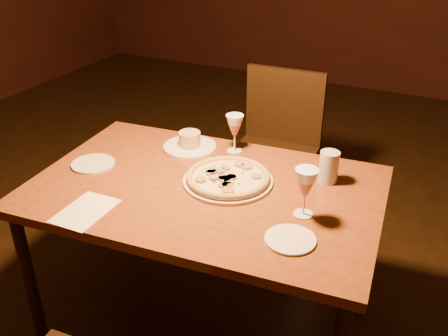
% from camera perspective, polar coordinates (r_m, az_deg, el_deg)
% --- Properties ---
extents(floor, '(7.00, 7.00, 0.00)m').
position_cam_1_polar(floor, '(2.67, -4.66, -13.02)').
color(floor, '#311D10').
rests_on(floor, ground).
extents(dining_table, '(1.46, 1.01, 0.74)m').
position_cam_1_polar(dining_table, '(2.04, -2.16, -3.67)').
color(dining_table, brown).
rests_on(dining_table, floor).
extents(chair_far, '(0.47, 0.47, 0.94)m').
position_cam_1_polar(chair_far, '(2.84, 5.87, 2.54)').
color(chair_far, black).
rests_on(chair_far, floor).
extents(pizza_plate, '(0.37, 0.37, 0.04)m').
position_cam_1_polar(pizza_plate, '(2.02, 0.46, -1.12)').
color(pizza_plate, silver).
rests_on(pizza_plate, dining_table).
extents(ramekin_saucer, '(0.25, 0.25, 0.08)m').
position_cam_1_polar(ramekin_saucer, '(2.31, -3.94, 2.89)').
color(ramekin_saucer, silver).
rests_on(ramekin_saucer, dining_table).
extents(wine_glass_far, '(0.08, 0.08, 0.18)m').
position_cam_1_polar(wine_glass_far, '(2.25, 1.22, 3.97)').
color(wine_glass_far, '#B05C49').
rests_on(wine_glass_far, dining_table).
extents(wine_glass_right, '(0.08, 0.08, 0.19)m').
position_cam_1_polar(wine_glass_right, '(1.81, 9.25, -2.78)').
color(wine_glass_right, '#B05C49').
rests_on(wine_glass_right, dining_table).
extents(water_tumbler, '(0.08, 0.08, 0.13)m').
position_cam_1_polar(water_tumbler, '(2.06, 11.89, 0.13)').
color(water_tumbler, '#ABB5BB').
rests_on(water_tumbler, dining_table).
extents(side_plate_left, '(0.19, 0.19, 0.01)m').
position_cam_1_polar(side_plate_left, '(2.24, -14.75, 0.47)').
color(side_plate_left, silver).
rests_on(side_plate_left, dining_table).
extents(side_plate_near, '(0.18, 0.18, 0.01)m').
position_cam_1_polar(side_plate_near, '(1.72, 7.58, -8.10)').
color(side_plate_near, silver).
rests_on(side_plate_near, dining_table).
extents(menu_card, '(0.17, 0.24, 0.00)m').
position_cam_1_polar(menu_card, '(1.92, -15.56, -4.74)').
color(menu_card, white).
rests_on(menu_card, dining_table).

